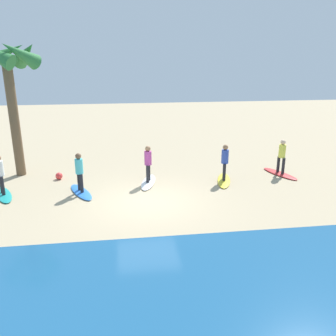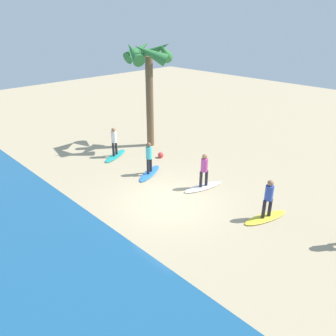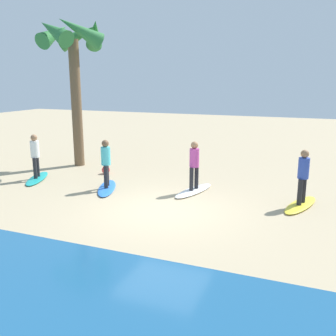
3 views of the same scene
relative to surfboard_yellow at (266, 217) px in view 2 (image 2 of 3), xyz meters
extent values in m
plane|color=tan|center=(3.69, 1.86, -0.04)|extent=(60.00, 60.00, 0.00)
ellipsoid|color=yellow|center=(0.00, 0.00, 0.00)|extent=(1.13, 2.17, 0.09)
cylinder|color=#232328|center=(0.05, 0.15, 0.43)|extent=(0.14, 0.14, 0.78)
cylinder|color=#232328|center=(-0.05, -0.15, 0.43)|extent=(0.14, 0.14, 0.78)
cylinder|color=#334CAD|center=(0.00, 0.00, 1.14)|extent=(0.32, 0.32, 0.62)
sphere|color=#9E704C|center=(0.00, 0.00, 1.56)|extent=(0.24, 0.24, 0.24)
ellipsoid|color=white|center=(3.45, -0.23, 0.00)|extent=(1.04, 2.17, 0.09)
cylinder|color=#232328|center=(3.49, -0.07, 0.43)|extent=(0.14, 0.14, 0.78)
cylinder|color=#232328|center=(3.41, -0.38, 0.43)|extent=(0.14, 0.14, 0.78)
cylinder|color=#B74293|center=(3.45, -0.23, 1.14)|extent=(0.32, 0.32, 0.62)
sphere|color=#9E704C|center=(3.45, -0.23, 1.56)|extent=(0.24, 0.24, 0.24)
ellipsoid|color=blue|center=(6.35, 0.60, 0.00)|extent=(1.36, 2.15, 0.09)
cylinder|color=#232328|center=(6.29, 0.74, 0.43)|extent=(0.14, 0.14, 0.78)
cylinder|color=#232328|center=(6.42, 0.45, 0.43)|extent=(0.14, 0.14, 0.78)
cylinder|color=#4CC6D1|center=(6.35, 0.60, 1.14)|extent=(0.32, 0.32, 0.62)
sphere|color=brown|center=(6.35, 0.60, 1.56)|extent=(0.24, 0.24, 0.24)
ellipsoid|color=teal|center=(9.50, 0.46, 0.00)|extent=(1.37, 2.14, 0.09)
cylinder|color=#232328|center=(9.44, 0.60, 0.43)|extent=(0.14, 0.14, 0.78)
cylinder|color=#232328|center=(9.57, 0.31, 0.43)|extent=(0.14, 0.14, 0.78)
cylinder|color=white|center=(9.50, 0.46, 1.14)|extent=(0.32, 0.32, 0.62)
sphere|color=#9E704C|center=(9.50, 0.46, 1.56)|extent=(0.24, 0.24, 0.24)
cylinder|color=brown|center=(9.46, -2.26, 2.63)|extent=(0.44, 0.44, 5.35)
cone|color=#2D7538|center=(10.36, -2.26, 5.55)|extent=(0.70, 1.93, 1.40)
cone|color=#2D7538|center=(9.74, -1.40, 5.55)|extent=(2.05, 1.26, 1.40)
cone|color=#2D7538|center=(8.73, -1.73, 5.55)|extent=(1.70, 1.97, 1.40)
cone|color=#2D7538|center=(8.73, -2.79, 5.55)|extent=(1.70, 1.97, 1.40)
cone|color=#2D7538|center=(9.74, -3.11, 5.55)|extent=(2.05, 1.26, 1.40)
sphere|color=#E53838|center=(7.53, -1.30, 0.12)|extent=(0.32, 0.32, 0.32)
camera|label=1|loc=(4.59, 14.76, 5.49)|focal=37.75mm
camera|label=2|loc=(-5.26, 10.68, 7.39)|focal=35.38mm
camera|label=3|loc=(-0.33, 11.53, 3.68)|focal=40.45mm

